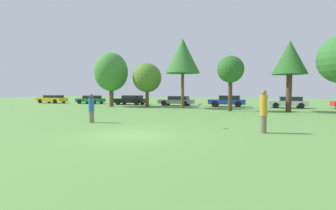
% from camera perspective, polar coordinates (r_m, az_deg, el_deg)
% --- Properties ---
extents(ground_plane, '(120.00, 120.00, 0.00)m').
position_cam_1_polar(ground_plane, '(10.74, -8.37, -6.93)').
color(ground_plane, '#5B8E42').
extents(person_thrower, '(0.33, 0.33, 1.71)m').
position_cam_1_polar(person_thrower, '(15.53, -17.05, -0.65)').
color(person_thrower, '#726651').
rests_on(person_thrower, ground).
extents(person_catcher, '(0.33, 0.33, 1.94)m').
position_cam_1_polar(person_catcher, '(11.97, 20.93, -1.28)').
color(person_catcher, '#726651').
rests_on(person_catcher, ground).
extents(frisbee, '(0.25, 0.25, 0.12)m').
position_cam_1_polar(frisbee, '(12.77, 7.33, 0.15)').
color(frisbee, '#F21E72').
extents(tree_0, '(3.97, 3.97, 6.40)m').
position_cam_1_polar(tree_0, '(30.70, -12.83, 7.31)').
color(tree_0, brown).
rests_on(tree_0, ground).
extents(tree_1, '(3.34, 3.34, 5.06)m').
position_cam_1_polar(tree_1, '(29.12, -4.79, 6.16)').
color(tree_1, brown).
rests_on(tree_1, ground).
extents(tree_2, '(3.68, 3.68, 7.44)m').
position_cam_1_polar(tree_2, '(27.15, 3.36, 11.06)').
color(tree_2, brown).
rests_on(tree_2, ground).
extents(tree_3, '(2.47, 2.47, 5.10)m').
position_cam_1_polar(tree_3, '(23.96, 14.05, 7.76)').
color(tree_3, '#473323').
rests_on(tree_3, ground).
extents(tree_4, '(2.99, 2.99, 6.34)m').
position_cam_1_polar(tree_4, '(24.94, 25.99, 9.54)').
color(tree_4, '#473323').
rests_on(tree_4, ground).
extents(parked_car_yellow, '(4.56, 2.01, 1.21)m').
position_cam_1_polar(parked_car_yellow, '(42.00, -24.85, 1.28)').
color(parked_car_yellow, gold).
rests_on(parked_car_yellow, ground).
extents(parked_car_green, '(4.00, 2.08, 1.19)m').
position_cam_1_polar(parked_car_green, '(38.22, -17.16, 1.24)').
color(parked_car_green, '#196633').
rests_on(parked_car_green, ground).
extents(parked_car_black, '(4.50, 2.02, 1.27)m').
position_cam_1_polar(parked_car_black, '(34.10, -8.47, 1.19)').
color(parked_car_black, black).
rests_on(parked_car_black, ground).
extents(parked_car_grey, '(4.42, 1.93, 1.21)m').
position_cam_1_polar(parked_car_grey, '(31.66, 2.04, 1.01)').
color(parked_car_grey, slate).
rests_on(parked_car_grey, ground).
extents(parked_car_blue, '(4.24, 1.95, 1.33)m').
position_cam_1_polar(parked_car_blue, '(30.25, 13.44, 0.95)').
color(parked_car_blue, '#1E389E').
rests_on(parked_car_blue, ground).
extents(parked_car_silver, '(3.95, 1.88, 1.24)m').
position_cam_1_polar(parked_car_silver, '(30.24, 25.68, 0.60)').
color(parked_car_silver, '#B2B2B7').
rests_on(parked_car_silver, ground).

